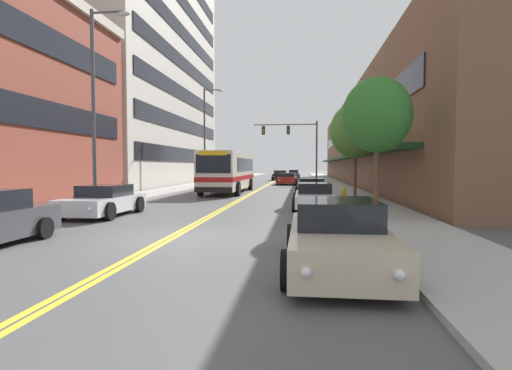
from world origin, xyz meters
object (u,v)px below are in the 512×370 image
at_px(car_white_parked_right_far, 314,197).
at_px(car_red_moving_second, 287,179).
at_px(car_black_moving_lead, 280,176).
at_px(car_slate_blue_moving_third, 294,174).
at_px(car_champagne_parked_right_foreground, 337,237).
at_px(car_charcoal_parked_right_mid, 312,188).
at_px(traffic_signal_mast, 295,139).
at_px(street_tree_right_near, 377,115).
at_px(street_lamp_left_far, 207,131).
at_px(car_silver_parked_left_mid, 104,201).
at_px(city_bus, 229,170).
at_px(fire_hydrant, 344,194).
at_px(street_tree_right_mid, 356,131).
at_px(street_lamp_left_near, 98,96).

xyz_separation_m(car_white_parked_right_far, car_red_moving_second, (-2.23, 24.29, 0.03)).
distance_m(car_black_moving_lead, car_slate_blue_moving_third, 9.91).
height_order(car_champagne_parked_right_foreground, car_slate_blue_moving_third, car_slate_blue_moving_third).
height_order(car_charcoal_parked_right_mid, car_red_moving_second, car_red_moving_second).
bearing_deg(car_charcoal_parked_right_mid, car_white_parked_right_far, -90.23).
xyz_separation_m(car_slate_blue_moving_third, traffic_signal_mast, (0.66, -23.16, 4.24)).
xyz_separation_m(car_red_moving_second, street_tree_right_near, (4.36, -28.23, 3.29)).
height_order(car_charcoal_parked_right_mid, street_lamp_left_far, street_lamp_left_far).
relative_size(car_charcoal_parked_right_mid, car_white_parked_right_far, 0.90).
distance_m(car_silver_parked_left_mid, car_slate_blue_moving_third, 51.40).
height_order(city_bus, car_red_moving_second, city_bus).
bearing_deg(car_slate_blue_moving_third, street_lamp_left_far, -103.67).
bearing_deg(traffic_signal_mast, fire_hydrant, -81.97).
bearing_deg(traffic_signal_mast, car_charcoal_parked_right_mid, -85.28).
bearing_deg(car_silver_parked_left_mid, fire_hydrant, 31.61).
relative_size(car_silver_parked_left_mid, car_charcoal_parked_right_mid, 1.07).
height_order(car_charcoal_parked_right_mid, street_tree_right_near, street_tree_right_near).
xyz_separation_m(car_charcoal_parked_right_mid, car_slate_blue_moving_third, (-2.05, 39.98, 0.07)).
bearing_deg(car_black_moving_lead, car_champagne_parked_right_foreground, -85.48).
distance_m(car_red_moving_second, street_lamp_left_far, 11.17).
xyz_separation_m(car_red_moving_second, street_lamp_left_far, (-7.14, -7.20, 4.68)).
bearing_deg(car_slate_blue_moving_third, traffic_signal_mast, -88.37).
distance_m(street_tree_right_mid, fire_hydrant, 4.26).
bearing_deg(traffic_signal_mast, city_bus, -110.22).
relative_size(car_champagne_parked_right_foreground, car_slate_blue_moving_third, 1.14).
bearing_deg(street_tree_right_near, traffic_signal_mast, 97.09).
bearing_deg(car_charcoal_parked_right_mid, street_lamp_left_far, 133.91).
xyz_separation_m(car_charcoal_parked_right_mid, street_lamp_left_near, (-9.40, -9.95, 4.49)).
distance_m(car_champagne_parked_right_foreground, car_red_moving_second, 35.48).
bearing_deg(street_tree_right_mid, car_silver_parked_left_mid, -142.62).
height_order(car_charcoal_parked_right_mid, car_white_parked_right_far, car_white_parked_right_far).
bearing_deg(car_red_moving_second, street_lamp_left_near, -104.87).
height_order(traffic_signal_mast, street_tree_right_near, traffic_signal_mast).
bearing_deg(city_bus, street_tree_right_mid, -35.80).
distance_m(city_bus, car_black_moving_lead, 26.58).
bearing_deg(street_lamp_left_far, street_tree_right_mid, -45.89).
bearing_deg(street_tree_right_near, car_champagne_parked_right_foreground, -105.69).
relative_size(car_champagne_parked_right_foreground, car_white_parked_right_far, 1.02).
relative_size(street_lamp_left_far, street_tree_right_mid, 1.63).
bearing_deg(car_black_moving_lead, car_charcoal_parked_right_mid, -82.90).
xyz_separation_m(car_silver_parked_left_mid, traffic_signal_mast, (7.28, 27.82, 4.29)).
distance_m(car_charcoal_parked_right_mid, fire_hydrant, 4.93).
bearing_deg(car_slate_blue_moving_third, city_bus, -96.53).
distance_m(car_white_parked_right_far, fire_hydrant, 3.16).
distance_m(car_silver_parked_left_mid, street_tree_right_near, 11.27).
bearing_deg(street_lamp_left_far, traffic_signal_mast, 41.38).
bearing_deg(car_black_moving_lead, car_red_moving_second, -83.52).
height_order(car_red_moving_second, street_tree_right_near, street_tree_right_near).
distance_m(car_slate_blue_moving_third, street_lamp_left_far, 31.44).
height_order(street_lamp_left_near, street_tree_right_near, street_lamp_left_near).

